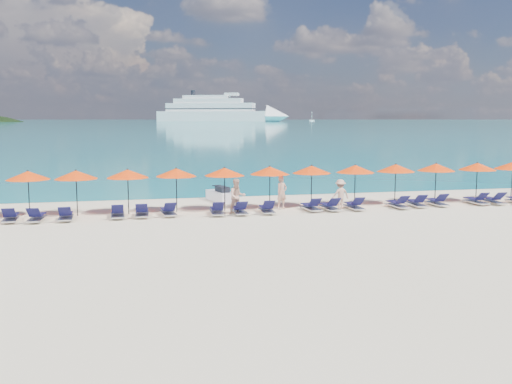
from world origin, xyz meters
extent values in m
plane|color=beige|center=(0.00, 0.00, 0.00)|extent=(1400.00, 1400.00, 0.00)
cube|color=#1FA9B2|center=(0.00, 660.00, 0.01)|extent=(1600.00, 1300.00, 0.01)
cube|color=silver|center=(80.55, 579.12, 5.31)|extent=(115.47, 66.42, 10.62)
cone|color=silver|center=(144.71, 550.93, 5.31)|extent=(30.78, 30.78, 23.36)
cube|color=silver|center=(78.60, 579.98, 14.87)|extent=(92.81, 54.11, 8.49)
cube|color=silver|center=(76.66, 580.83, 21.24)|extent=(72.70, 43.71, 5.31)
cube|color=silver|center=(74.72, 581.68, 25.48)|extent=(50.04, 31.40, 3.72)
cube|color=black|center=(78.60, 579.98, 13.27)|extent=(93.96, 54.77, 0.96)
cube|color=black|center=(78.60, 579.98, 16.99)|extent=(91.65, 53.45, 0.96)
cylinder|color=black|center=(61.30, 587.58, 29.73)|extent=(4.67, 4.67, 5.84)
cube|color=silver|center=(121.86, 569.35, 0.71)|extent=(5.30, 1.77, 1.41)
cylinder|color=silver|center=(121.86, 569.35, 5.30)|extent=(0.32, 0.32, 8.83)
cube|color=silver|center=(194.44, 590.77, 0.77)|extent=(5.76, 1.92, 1.54)
cylinder|color=silver|center=(194.44, 590.77, 5.76)|extent=(0.35, 0.35, 9.60)
cube|color=white|center=(-0.89, 8.27, 0.30)|extent=(1.48, 2.57, 0.56)
cube|color=black|center=(-0.84, 8.07, 0.71)|extent=(0.74, 1.10, 0.35)
cylinder|color=black|center=(-1.04, 8.85, 0.86)|extent=(0.55, 0.20, 0.06)
imported|color=tan|center=(1.79, 4.85, 0.87)|extent=(0.75, 0.65, 1.74)
imported|color=tan|center=(-0.76, 3.91, 0.88)|extent=(0.90, 0.58, 1.76)
imported|color=tan|center=(4.84, 4.35, 0.78)|extent=(1.06, 0.62, 1.55)
cylinder|color=black|center=(-10.71, 5.26, 1.10)|extent=(0.05, 0.05, 2.20)
cone|color=#FC3E07|center=(-10.71, 5.26, 2.02)|extent=(2.10, 2.10, 0.42)
sphere|color=black|center=(-10.71, 5.26, 2.24)|extent=(0.08, 0.08, 0.08)
cylinder|color=black|center=(-8.49, 5.10, 1.10)|extent=(0.05, 0.05, 2.20)
cone|color=#FC3E07|center=(-8.49, 5.10, 2.02)|extent=(2.10, 2.10, 0.42)
sphere|color=black|center=(-8.49, 5.10, 2.24)|extent=(0.08, 0.08, 0.08)
cylinder|color=black|center=(-6.04, 5.08, 1.10)|extent=(0.05, 0.05, 2.20)
cone|color=#FC3E07|center=(-6.04, 5.08, 2.02)|extent=(2.10, 2.10, 0.42)
sphere|color=black|center=(-6.04, 5.08, 2.24)|extent=(0.08, 0.08, 0.08)
cylinder|color=black|center=(-3.65, 5.21, 1.10)|extent=(0.05, 0.05, 2.20)
cone|color=#FC3E07|center=(-3.65, 5.21, 2.02)|extent=(2.10, 2.10, 0.42)
sphere|color=black|center=(-3.65, 5.21, 2.24)|extent=(0.08, 0.08, 0.08)
cylinder|color=black|center=(-1.20, 5.03, 1.10)|extent=(0.05, 0.05, 2.20)
cone|color=#FC3E07|center=(-1.20, 5.03, 2.02)|extent=(2.10, 2.10, 0.42)
sphere|color=black|center=(-1.20, 5.03, 2.24)|extent=(0.08, 0.08, 0.08)
cylinder|color=black|center=(1.23, 5.19, 1.10)|extent=(0.05, 0.05, 2.20)
cone|color=#FC3E07|center=(1.23, 5.19, 2.02)|extent=(2.10, 2.10, 0.42)
sphere|color=black|center=(1.23, 5.19, 2.24)|extent=(0.08, 0.08, 0.08)
cylinder|color=black|center=(3.54, 5.26, 1.10)|extent=(0.05, 0.05, 2.20)
cone|color=#FC3E07|center=(3.54, 5.26, 2.02)|extent=(2.10, 2.10, 0.42)
sphere|color=black|center=(3.54, 5.26, 2.24)|extent=(0.08, 0.08, 0.08)
cylinder|color=black|center=(5.96, 5.12, 1.10)|extent=(0.05, 0.05, 2.20)
cone|color=#FC3E07|center=(5.96, 5.12, 2.02)|extent=(2.10, 2.10, 0.42)
sphere|color=black|center=(5.96, 5.12, 2.24)|extent=(0.08, 0.08, 0.08)
cylinder|color=black|center=(8.34, 5.14, 1.10)|extent=(0.05, 0.05, 2.20)
cone|color=#FC3E07|center=(8.34, 5.14, 2.02)|extent=(2.10, 2.10, 0.42)
sphere|color=black|center=(8.34, 5.14, 2.24)|extent=(0.08, 0.08, 0.08)
cylinder|color=black|center=(10.77, 5.11, 1.10)|extent=(0.05, 0.05, 2.20)
cone|color=#FC3E07|center=(10.77, 5.11, 2.02)|extent=(2.10, 2.10, 0.42)
sphere|color=black|center=(10.77, 5.11, 2.24)|extent=(0.08, 0.08, 0.08)
cylinder|color=black|center=(13.30, 5.03, 1.10)|extent=(0.05, 0.05, 2.20)
cone|color=#FC3E07|center=(13.30, 5.03, 2.02)|extent=(2.10, 2.10, 0.42)
sphere|color=black|center=(13.30, 5.03, 2.24)|extent=(0.08, 0.08, 0.08)
cylinder|color=black|center=(15.64, 5.12, 1.10)|extent=(0.05, 0.05, 2.20)
cube|color=silver|center=(-11.34, 4.00, 0.14)|extent=(0.73, 1.74, 0.06)
cube|color=#12113D|center=(-11.36, 4.25, 0.30)|extent=(0.62, 1.13, 0.04)
cube|color=#12113D|center=(-11.31, 3.46, 0.55)|extent=(0.58, 0.57, 0.43)
cube|color=silver|center=(-10.18, 3.80, 0.14)|extent=(0.74, 1.74, 0.06)
cube|color=#12113D|center=(-10.17, 4.05, 0.30)|extent=(0.62, 1.14, 0.04)
cube|color=#12113D|center=(-10.22, 3.25, 0.55)|extent=(0.59, 0.57, 0.43)
cube|color=silver|center=(-8.91, 3.85, 0.14)|extent=(0.68, 1.72, 0.06)
cube|color=#12113D|center=(-8.91, 4.10, 0.30)|extent=(0.59, 1.12, 0.04)
cube|color=#12113D|center=(-8.89, 3.30, 0.55)|extent=(0.57, 0.56, 0.43)
cube|color=silver|center=(-6.56, 4.01, 0.14)|extent=(0.66, 1.71, 0.06)
cube|color=#12113D|center=(-6.56, 4.26, 0.30)|extent=(0.58, 1.11, 0.04)
cube|color=#12113D|center=(-6.54, 3.46, 0.55)|extent=(0.56, 0.55, 0.43)
cube|color=silver|center=(-5.41, 4.04, 0.14)|extent=(0.69, 1.72, 0.06)
cube|color=#12113D|center=(-5.40, 4.29, 0.30)|extent=(0.59, 1.12, 0.04)
cube|color=#12113D|center=(-5.43, 3.49, 0.55)|extent=(0.57, 0.56, 0.43)
cube|color=silver|center=(-4.15, 4.11, 0.14)|extent=(0.78, 1.75, 0.06)
cube|color=#12113D|center=(-4.18, 4.36, 0.30)|extent=(0.65, 1.15, 0.04)
cube|color=#12113D|center=(-4.10, 3.56, 0.55)|extent=(0.60, 0.59, 0.43)
cube|color=silver|center=(-1.79, 3.79, 0.14)|extent=(0.71, 1.73, 0.06)
cube|color=#12113D|center=(-1.78, 4.04, 0.30)|extent=(0.61, 1.13, 0.04)
cube|color=#12113D|center=(-1.82, 3.24, 0.55)|extent=(0.58, 0.57, 0.43)
cube|color=silver|center=(-0.69, 3.75, 0.14)|extent=(0.66, 1.72, 0.06)
cube|color=#12113D|center=(-0.70, 4.00, 0.30)|extent=(0.58, 1.11, 0.04)
cube|color=#12113D|center=(-0.68, 3.20, 0.55)|extent=(0.56, 0.55, 0.43)
cube|color=silver|center=(0.72, 3.76, 0.14)|extent=(0.71, 1.73, 0.06)
cube|color=#12113D|center=(0.74, 4.01, 0.30)|extent=(0.61, 1.13, 0.04)
cube|color=#12113D|center=(0.69, 3.21, 0.55)|extent=(0.58, 0.57, 0.43)
cube|color=silver|center=(3.10, 3.97, 0.14)|extent=(0.74, 1.74, 0.06)
cube|color=#12113D|center=(3.08, 4.22, 0.30)|extent=(0.63, 1.14, 0.04)
cube|color=#12113D|center=(3.14, 3.43, 0.55)|extent=(0.59, 0.57, 0.43)
cube|color=silver|center=(4.08, 3.87, 0.14)|extent=(0.72, 1.73, 0.06)
cube|color=#12113D|center=(4.07, 4.12, 0.30)|extent=(0.61, 1.13, 0.04)
cube|color=#12113D|center=(4.12, 3.32, 0.55)|extent=(0.58, 0.57, 0.43)
cube|color=silver|center=(5.41, 3.85, 0.14)|extent=(0.62, 1.70, 0.06)
cube|color=#12113D|center=(5.41, 4.10, 0.30)|extent=(0.55, 1.10, 0.04)
cube|color=#12113D|center=(5.42, 3.30, 0.55)|extent=(0.55, 0.54, 0.43)
cube|color=silver|center=(7.87, 3.85, 0.14)|extent=(0.73, 1.74, 0.06)
cube|color=#12113D|center=(7.85, 4.10, 0.30)|extent=(0.62, 1.13, 0.04)
cube|color=#12113D|center=(7.90, 3.30, 0.55)|extent=(0.58, 0.57, 0.43)
cube|color=silver|center=(9.03, 4.00, 0.14)|extent=(0.73, 1.74, 0.06)
cube|color=#12113D|center=(9.05, 4.25, 0.30)|extent=(0.62, 1.13, 0.04)
cube|color=#12113D|center=(8.99, 3.45, 0.55)|extent=(0.58, 0.57, 0.43)
cube|color=silver|center=(10.30, 4.11, 0.14)|extent=(0.65, 1.71, 0.06)
cube|color=#12113D|center=(10.31, 4.36, 0.30)|extent=(0.57, 1.11, 0.04)
cube|color=#12113D|center=(10.29, 3.56, 0.55)|extent=(0.56, 0.55, 0.43)
cube|color=silver|center=(12.69, 4.10, 0.14)|extent=(0.67, 1.72, 0.06)
cube|color=#12113D|center=(12.68, 4.35, 0.30)|extent=(0.58, 1.12, 0.04)
cube|color=#12113D|center=(12.71, 3.55, 0.55)|extent=(0.57, 0.55, 0.43)
cube|color=silver|center=(13.68, 3.98, 0.14)|extent=(0.65, 1.71, 0.06)
cube|color=#12113D|center=(13.69, 4.23, 0.30)|extent=(0.57, 1.11, 0.04)
cube|color=#12113D|center=(13.67, 3.43, 0.55)|extent=(0.56, 0.55, 0.43)
camera|label=1|loc=(-5.91, -23.63, 4.81)|focal=40.00mm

